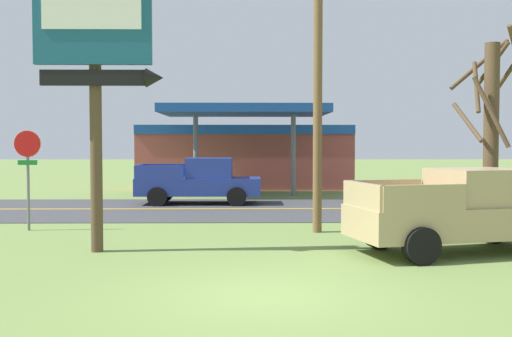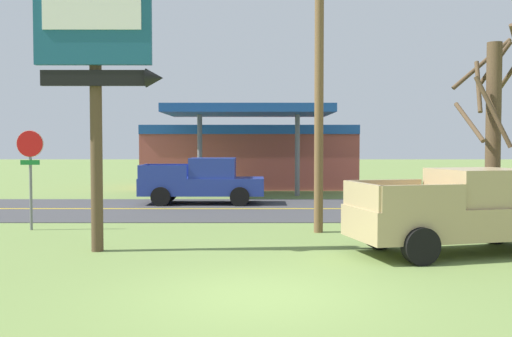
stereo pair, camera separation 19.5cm
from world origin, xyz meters
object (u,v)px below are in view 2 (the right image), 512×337
object	(u,v)px
utility_pole	(318,57)
gas_station	(248,154)
pickup_tan_parked_on_lawn	(463,212)
motel_sign	(95,47)
stop_sign	(28,162)
bare_tree	(491,130)
pickup_blue_on_road	(202,181)

from	to	relation	value
utility_pole	gas_station	world-z (taller)	utility_pole
pickup_tan_parked_on_lawn	gas_station	bearing A→B (deg)	104.09
motel_sign	stop_sign	bearing A→B (deg)	129.88
motel_sign	utility_pole	xyz separation A→B (m)	(5.50, 3.09, 0.22)
motel_sign	bare_tree	world-z (taller)	motel_sign
motel_sign	pickup_blue_on_road	distance (m)	11.77
bare_tree	pickup_blue_on_road	world-z (taller)	bare_tree
bare_tree	pickup_tan_parked_on_lawn	size ratio (longest dim) A/B	1.02
gas_station	pickup_blue_on_road	xyz separation A→B (m)	(-1.85, -9.61, -0.98)
pickup_tan_parked_on_lawn	pickup_blue_on_road	world-z (taller)	same
motel_sign	bare_tree	bearing A→B (deg)	12.44
motel_sign	stop_sign	size ratio (longest dim) A/B	2.37
motel_sign	stop_sign	world-z (taller)	motel_sign
bare_tree	utility_pole	bearing A→B (deg)	169.59
motel_sign	stop_sign	xyz separation A→B (m)	(-2.95, 3.53, -2.76)
utility_pole	pickup_blue_on_road	bearing A→B (deg)	116.78
stop_sign	gas_station	xyz separation A→B (m)	(6.28, 17.11, -0.08)
utility_pole	pickup_blue_on_road	size ratio (longest dim) A/B	1.82
pickup_tan_parked_on_lawn	utility_pole	bearing A→B (deg)	133.59
utility_pole	bare_tree	xyz separation A→B (m)	(4.64, -0.85, -2.08)
utility_pole	bare_tree	bearing A→B (deg)	-10.41
motel_sign	pickup_tan_parked_on_lawn	xyz separation A→B (m)	(8.54, -0.11, -3.82)
bare_tree	pickup_blue_on_road	distance (m)	12.49
stop_sign	pickup_blue_on_road	world-z (taller)	stop_sign
motel_sign	utility_pole	world-z (taller)	utility_pole
pickup_blue_on_road	motel_sign	bearing A→B (deg)	-97.67
pickup_tan_parked_on_lawn	bare_tree	bearing A→B (deg)	55.87
stop_sign	pickup_tan_parked_on_lawn	distance (m)	12.10
motel_sign	gas_station	xyz separation A→B (m)	(3.33, 20.64, -2.84)
utility_pole	bare_tree	distance (m)	5.15
gas_station	pickup_tan_parked_on_lawn	distance (m)	21.42
motel_sign	pickup_tan_parked_on_lawn	bearing A→B (deg)	-0.75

